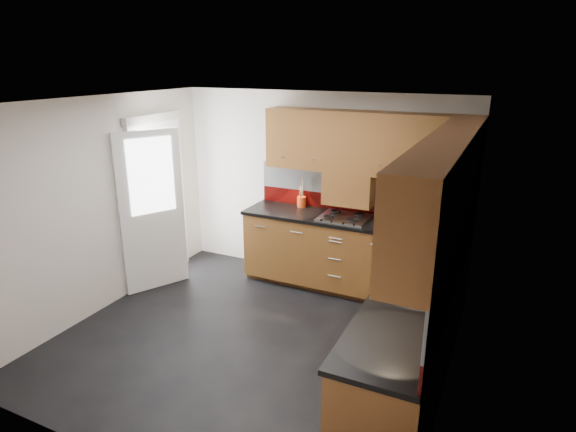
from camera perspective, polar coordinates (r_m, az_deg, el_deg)
The scene contains 14 objects.
room at distance 4.54m, azimuth -4.61°, elevation 1.90°, with size 4.00×3.80×2.64m.
base_cabinets at distance 5.17m, azimuth 10.21°, elevation -8.90°, with size 2.70×3.20×0.95m.
countertop at distance 4.97m, azimuth 10.33°, elevation -3.97°, with size 2.72×3.22×0.04m.
backsplash at distance 5.03m, azimuth 13.64°, elevation -0.40°, with size 2.70×3.20×0.54m.
upper_cabinets at distance 4.74m, azimuth 13.25°, elevation 6.39°, with size 2.50×3.20×0.72m.
extractor_hood at distance 5.87m, azimuth 7.28°, elevation 3.30°, with size 0.60×0.33×0.40m, color brown.
glass_cabinet at distance 4.94m, azimuth 19.48°, elevation 6.62°, with size 0.32×0.80×0.66m.
back_door at distance 6.26m, azimuth -15.32°, elevation 1.38°, with size 0.42×1.19×2.04m.
gas_hob at distance 5.81m, azimuth 6.64°, elevation -0.17°, with size 0.58×0.51×0.05m.
utensil_pot at distance 6.21m, azimuth 1.61°, elevation 1.90°, with size 0.11×0.11×0.40m.
toaster at distance 5.79m, azimuth 13.72°, elevation 0.05°, with size 0.27×0.21×0.17m.
food_processor at distance 4.56m, azimuth 16.30°, elevation -4.24°, with size 0.19×0.19×0.32m.
paper_towel at distance 4.44m, azimuth 17.16°, elevation -5.03°, with size 0.13×0.13×0.28m, color white.
orange_cloth at distance 5.21m, azimuth 17.18°, elevation -3.12°, with size 0.15×0.13×0.02m, color red.
Camera 1 is at (2.19, -3.77, 2.75)m, focal length 30.00 mm.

